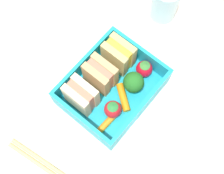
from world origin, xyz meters
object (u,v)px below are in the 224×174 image
drinking_glass (165,2)px  folded_napkin (177,134)px  sandwich_center (118,55)px  strawberry_left (144,69)px  carrot_stick_far_left (105,125)px  carrot_stick_left (124,97)px  sandwich_left (81,96)px  sandwich_center_left (100,75)px  broccoli_floret (134,82)px  strawberry_far_left (113,109)px

drinking_glass → folded_napkin: bearing=-137.2°
sandwich_center → strawberry_left: 5.17cm
carrot_stick_far_left → carrot_stick_left: bearing=6.7°
sandwich_left → carrot_stick_far_left: (-0.83, -5.82, -2.43)cm
carrot_stick_far_left → sandwich_left: bearing=81.9°
sandwich_center → drinking_glass: bearing=1.4°
sandwich_center_left → carrot_stick_far_left: sandwich_center_left is taller
broccoli_floret → drinking_glass: (16.50, 5.51, -0.23)cm
strawberry_left → drinking_glass: drinking_glass is taller
sandwich_center → carrot_stick_left: sandwich_center is taller
carrot_stick_far_left → carrot_stick_left: 5.93cm
strawberry_left → carrot_stick_far_left: bearing=-175.1°
strawberry_left → drinking_glass: 13.91cm
carrot_stick_far_left → sandwich_center: bearing=28.8°
strawberry_far_left → strawberry_left: size_ratio=1.01×
sandwich_center_left → carrot_stick_left: bearing=-88.0°
strawberry_far_left → carrot_stick_left: size_ratio=0.72×
strawberry_left → carrot_stick_left: bearing=-176.8°
strawberry_left → drinking_glass: bearing=21.8°
sandwich_center → broccoli_floret: sandwich_center is taller
carrot_stick_left → strawberry_left: strawberry_left is taller
drinking_glass → folded_napkin: size_ratio=0.51×
sandwich_center_left → carrot_stick_far_left: bearing=-134.5°
sandwich_left → sandwich_center_left: size_ratio=1.00×
sandwich_center_left → strawberry_far_left: bearing=-119.9°
sandwich_left → broccoli_floret: 9.13cm
sandwich_center_left → folded_napkin: sandwich_center_left is taller
carrot_stick_far_left → strawberry_far_left: 2.95cm
sandwich_left → broccoli_floret: bearing=-34.4°
carrot_stick_far_left → strawberry_left: (11.96, 1.03, 1.05)cm
sandwich_center_left → strawberry_left: size_ratio=1.67×
folded_napkin → broccoli_floret: bearing=82.7°
sandwich_center_left → broccoli_floret: (2.65, -5.15, -0.30)cm
sandwich_left → strawberry_far_left: size_ratio=1.65×
strawberry_far_left → carrot_stick_left: bearing=2.4°
sandwich_center → strawberry_left: size_ratio=1.67×
folded_napkin → sandwich_center: bearing=77.3°
sandwich_center_left → strawberry_left: bearing=-37.5°
sandwich_left → folded_napkin: 17.81cm
carrot_stick_left → broccoli_floret: 3.21cm
folded_napkin → carrot_stick_left: bearing=95.4°
sandwich_left → sandwich_center_left: bearing=0.0°
strawberry_left → drinking_glass: (12.90, 5.15, 0.86)cm
carrot_stick_left → folded_napkin: (1.05, -11.11, -1.65)cm
sandwich_center → carrot_stick_left: (-4.70, -5.13, -2.34)cm
carrot_stick_left → broccoli_floret: (2.47, -0.03, 2.04)cm
carrot_stick_far_left → broccoli_floret: (8.36, 0.66, 2.14)cm
sandwich_center_left → sandwich_left: bearing=180.0°
sandwich_center_left → strawberry_far_left: (-3.02, -5.26, -1.36)cm
broccoli_floret → carrot_stick_left: bearing=179.4°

